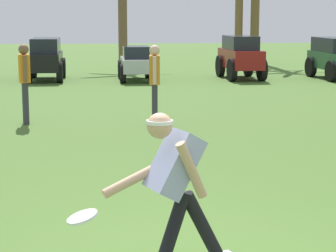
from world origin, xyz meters
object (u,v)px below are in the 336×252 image
frisbee_in_flight (82,217)px  parked_car_slot_c (136,63)px  frisbee_thrower (175,183)px  parked_car_slot_e (334,57)px  parked_car_slot_b (46,58)px  teammate_midfield (25,76)px  teammate_deep (155,78)px  parked_car_slot_d (241,56)px

frisbee_in_flight → parked_car_slot_c: parked_car_slot_c is taller
frisbee_thrower → parked_car_slot_e: size_ratio=0.56×
frisbee_in_flight → parked_car_slot_b: bearing=96.8°
teammate_midfield → teammate_deep: size_ratio=1.00×
teammate_deep → parked_car_slot_c: size_ratio=0.70×
parked_car_slot_d → teammate_deep: bearing=-110.9°
parked_car_slot_d → frisbee_thrower: bearing=-102.8°
teammate_midfield → parked_car_slot_b: (-0.44, 8.38, -0.22)m
parked_car_slot_e → teammate_midfield: bearing=-138.1°
frisbee_in_flight → teammate_midfield: teammate_midfield is taller
frisbee_thrower → parked_car_slot_d: bearing=77.2°
teammate_deep → parked_car_slot_d: 9.41m
parked_car_slot_b → parked_car_slot_d: 6.31m
parked_car_slot_c → parked_car_slot_e: 6.50m
frisbee_in_flight → teammate_deep: bearing=81.9°
teammate_midfield → parked_car_slot_c: bearing=73.0°
frisbee_thrower → parked_car_slot_d: size_ratio=0.57×
frisbee_in_flight → teammate_midfield: (-1.48, 7.81, 0.39)m
parked_car_slot_b → parked_car_slot_d: bearing=-0.9°
frisbee_thrower → parked_car_slot_e: frisbee_thrower is taller
parked_car_slot_c → parked_car_slot_d: 3.46m
teammate_deep → parked_car_slot_d: size_ratio=0.64×
frisbee_in_flight → parked_car_slot_b: parked_car_slot_b is taller
teammate_deep → parked_car_slot_b: 9.38m
parked_car_slot_d → frisbee_in_flight: bearing=-105.3°
teammate_midfield → teammate_deep: (2.52, -0.52, 0.00)m
teammate_deep → parked_car_slot_d: bearing=69.1°
frisbee_in_flight → parked_car_slot_e: 17.49m
frisbee_thrower → parked_car_slot_c: frisbee_thrower is taller
parked_car_slot_b → parked_car_slot_e: (9.37, -0.37, 0.00)m
frisbee_thrower → teammate_midfield: size_ratio=0.89×
parked_car_slot_b → parked_car_slot_d: size_ratio=1.00×
teammate_midfield → parked_car_slot_c: 8.33m
parked_car_slot_d → parked_car_slot_e: parked_car_slot_d is taller
teammate_deep → parked_car_slot_b: bearing=108.4°
frisbee_thrower → parked_car_slot_c: size_ratio=0.62×
teammate_deep → parked_car_slot_b: (-2.96, 8.90, -0.22)m
teammate_deep → teammate_midfield: bearing=168.3°
teammate_deep → parked_car_slot_b: size_ratio=0.64×
parked_car_slot_b → parked_car_slot_c: (2.88, -0.42, -0.16)m
teammate_midfield → parked_car_slot_c: (2.43, 7.96, -0.38)m
frisbee_thrower → teammate_midfield: bearing=106.2°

